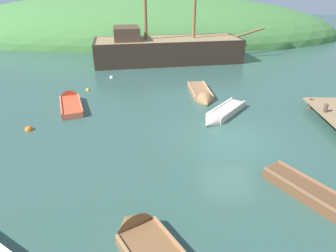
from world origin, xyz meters
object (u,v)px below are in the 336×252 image
(sailing_ship, at_px, (166,53))
(buoy_yellow, at_px, (88,90))
(rowboat_far, at_px, (318,199))
(rowboat_center, at_px, (202,95))
(rowboat_portside, at_px, (71,103))
(rowboat_near_dock, at_px, (222,115))
(buoy_white, at_px, (112,78))
(rowboat_outer_right, at_px, (149,250))
(buoy_orange, at_px, (29,130))

(sailing_ship, xyz_separation_m, buoy_yellow, (-5.18, -8.07, -0.83))
(rowboat_far, bearing_deg, rowboat_center, 162.44)
(sailing_ship, height_order, rowboat_portside, sailing_ship)
(sailing_ship, distance_m, rowboat_near_dock, 12.67)
(rowboat_portside, height_order, buoy_yellow, rowboat_portside)
(buoy_white, relative_size, buoy_yellow, 1.10)
(sailing_ship, xyz_separation_m, rowboat_center, (2.53, -9.16, -0.74))
(rowboat_center, relative_size, buoy_yellow, 14.15)
(rowboat_far, distance_m, buoy_yellow, 15.33)
(rowboat_portside, relative_size, buoy_white, 12.25)
(rowboat_portside, distance_m, buoy_yellow, 2.70)
(buoy_yellow, bearing_deg, buoy_white, 69.80)
(sailing_ship, relative_size, rowboat_portside, 4.19)
(buoy_white, bearing_deg, sailing_ship, 51.52)
(rowboat_center, height_order, rowboat_portside, rowboat_portside)
(sailing_ship, distance_m, rowboat_far, 19.82)
(rowboat_outer_right, bearing_deg, rowboat_portside, -7.14)
(buoy_yellow, bearing_deg, rowboat_outer_right, -67.90)
(buoy_orange, bearing_deg, rowboat_center, 28.24)
(rowboat_portside, bearing_deg, rowboat_near_dock, -121.20)
(rowboat_center, relative_size, rowboat_near_dock, 1.12)
(rowboat_outer_right, bearing_deg, rowboat_far, -104.52)
(rowboat_outer_right, height_order, buoy_orange, rowboat_outer_right)
(rowboat_far, bearing_deg, rowboat_outer_right, -103.74)
(rowboat_center, distance_m, buoy_yellow, 7.79)
(rowboat_portside, xyz_separation_m, rowboat_far, (11.03, -8.25, 0.03))
(rowboat_outer_right, xyz_separation_m, rowboat_center, (2.42, 11.93, -0.00))
(rowboat_center, bearing_deg, sailing_ship, -171.33)
(rowboat_outer_right, xyz_separation_m, buoy_white, (-4.22, 15.92, -0.09))
(buoy_white, bearing_deg, rowboat_center, -30.99)
(sailing_ship, distance_m, buoy_orange, 15.46)
(rowboat_outer_right, distance_m, buoy_white, 16.47)
(rowboat_far, xyz_separation_m, buoy_white, (-9.68, 13.83, -0.14))
(rowboat_center, bearing_deg, buoy_yellow, -104.85)
(rowboat_far, distance_m, buoy_white, 16.88)
(rowboat_portside, relative_size, rowboat_far, 1.07)
(rowboat_center, relative_size, buoy_orange, 9.62)
(rowboat_portside, bearing_deg, rowboat_far, -148.81)
(sailing_ship, relative_size, rowboat_far, 4.50)
(buoy_orange, bearing_deg, rowboat_portside, 72.56)
(rowboat_portside, xyz_separation_m, rowboat_near_dock, (8.85, -1.43, 0.01))
(rowboat_outer_right, xyz_separation_m, rowboat_near_dock, (3.27, 8.91, 0.03))
(sailing_ship, relative_size, rowboat_near_dock, 4.47)
(sailing_ship, distance_m, buoy_yellow, 9.62)
(rowboat_center, height_order, buoy_yellow, rowboat_center)
(rowboat_center, xyz_separation_m, rowboat_near_dock, (0.85, -3.02, 0.03))
(sailing_ship, bearing_deg, rowboat_far, -84.97)
(buoy_white, bearing_deg, rowboat_outer_right, -75.14)
(rowboat_near_dock, height_order, buoy_orange, rowboat_near_dock)
(rowboat_portside, bearing_deg, rowboat_outer_right, -173.67)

